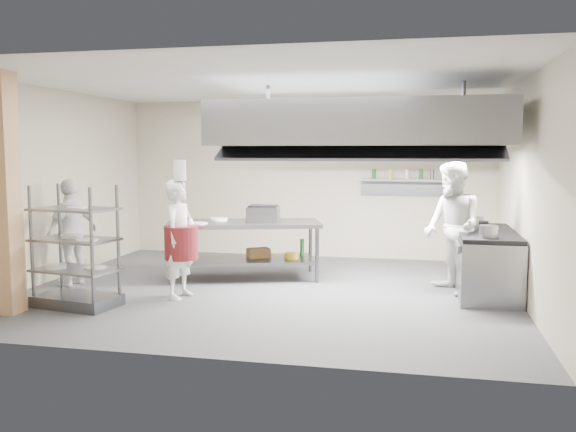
% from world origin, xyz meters
% --- Properties ---
extents(floor, '(7.00, 7.00, 0.00)m').
position_xyz_m(floor, '(0.00, 0.00, 0.00)').
color(floor, '#2C2C2E').
rests_on(floor, ground).
extents(ceiling, '(7.00, 7.00, 0.00)m').
position_xyz_m(ceiling, '(0.00, 0.00, 3.00)').
color(ceiling, silver).
rests_on(ceiling, wall_back).
extents(wall_back, '(7.00, 0.00, 7.00)m').
position_xyz_m(wall_back, '(0.00, 3.00, 1.50)').
color(wall_back, '#C1B399').
rests_on(wall_back, ground).
extents(wall_left, '(0.00, 6.00, 6.00)m').
position_xyz_m(wall_left, '(-3.50, 0.00, 1.50)').
color(wall_left, '#C1B399').
rests_on(wall_left, ground).
extents(wall_right, '(0.00, 6.00, 6.00)m').
position_xyz_m(wall_right, '(3.50, 0.00, 1.50)').
color(wall_right, '#C1B399').
rests_on(wall_right, ground).
extents(column, '(0.30, 0.30, 3.00)m').
position_xyz_m(column, '(-2.90, -1.90, 1.50)').
color(column, tan).
rests_on(column, floor).
extents(exhaust_hood, '(4.00, 2.50, 0.60)m').
position_xyz_m(exhaust_hood, '(1.30, 0.40, 2.40)').
color(exhaust_hood, gray).
rests_on(exhaust_hood, ceiling).
extents(hood_strip_a, '(1.60, 0.12, 0.04)m').
position_xyz_m(hood_strip_a, '(0.40, 0.40, 2.08)').
color(hood_strip_a, white).
rests_on(hood_strip_a, exhaust_hood).
extents(hood_strip_b, '(1.60, 0.12, 0.04)m').
position_xyz_m(hood_strip_b, '(2.20, 0.40, 2.08)').
color(hood_strip_b, white).
rests_on(hood_strip_b, exhaust_hood).
extents(wall_shelf, '(1.50, 0.28, 0.04)m').
position_xyz_m(wall_shelf, '(1.80, 2.84, 1.50)').
color(wall_shelf, gray).
rests_on(wall_shelf, wall_back).
extents(island, '(2.59, 1.66, 0.91)m').
position_xyz_m(island, '(-0.59, 0.75, 0.46)').
color(island, slate).
rests_on(island, floor).
extents(island_worktop, '(2.59, 1.66, 0.06)m').
position_xyz_m(island_worktop, '(-0.59, 0.75, 0.88)').
color(island_worktop, gray).
rests_on(island_worktop, island).
extents(island_undershelf, '(2.38, 1.51, 0.04)m').
position_xyz_m(island_undershelf, '(-0.59, 0.75, 0.30)').
color(island_undershelf, slate).
rests_on(island_undershelf, island).
extents(pass_rack, '(1.15, 0.78, 1.59)m').
position_xyz_m(pass_rack, '(-2.24, -1.43, 0.80)').
color(pass_rack, slate).
rests_on(pass_rack, floor).
extents(cooking_range, '(0.80, 2.00, 0.84)m').
position_xyz_m(cooking_range, '(3.08, 0.50, 0.42)').
color(cooking_range, slate).
rests_on(cooking_range, floor).
extents(range_top, '(0.78, 1.96, 0.06)m').
position_xyz_m(range_top, '(3.08, 0.50, 0.87)').
color(range_top, black).
rests_on(range_top, cooking_range).
extents(chef_head, '(0.48, 0.65, 1.64)m').
position_xyz_m(chef_head, '(-1.08, -0.70, 0.82)').
color(chef_head, white).
rests_on(chef_head, floor).
extents(chef_line, '(1.04, 1.14, 1.89)m').
position_xyz_m(chef_line, '(2.60, 0.39, 0.95)').
color(chef_line, silver).
rests_on(chef_line, floor).
extents(chef_plating, '(0.61, 1.01, 1.62)m').
position_xyz_m(chef_plating, '(-3.00, -0.27, 0.81)').
color(chef_plating, white).
rests_on(chef_plating, floor).
extents(griddle, '(0.53, 0.43, 0.24)m').
position_xyz_m(griddle, '(-0.29, 0.80, 1.03)').
color(griddle, slate).
rests_on(griddle, island_worktop).
extents(wicker_basket, '(0.42, 0.39, 0.15)m').
position_xyz_m(wicker_basket, '(-0.39, 0.87, 0.40)').
color(wicker_basket, olive).
rests_on(wicker_basket, island_undershelf).
extents(stockpot, '(0.25, 0.25, 0.17)m').
position_xyz_m(stockpot, '(2.86, 0.67, 0.99)').
color(stockpot, slate).
rests_on(stockpot, range_top).
extents(plate_stack, '(0.28, 0.28, 0.05)m').
position_xyz_m(plate_stack, '(-2.24, -1.43, 0.51)').
color(plate_stack, white).
rests_on(plate_stack, pass_rack).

